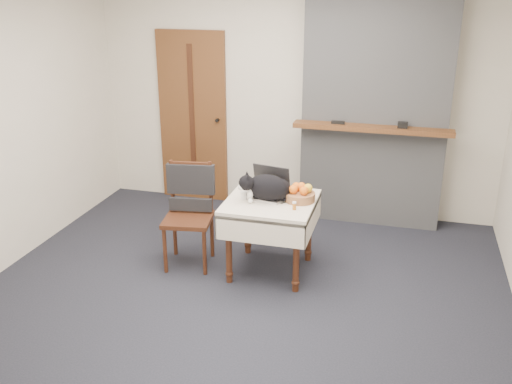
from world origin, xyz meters
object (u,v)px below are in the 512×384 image
at_px(door, 193,118).
at_px(laptop, 268,189).
at_px(cream_jar, 244,195).
at_px(chair, 190,200).
at_px(fruit_basket, 300,194).
at_px(pill_bottle, 294,206).
at_px(cat, 268,188).
at_px(side_table, 271,212).

distance_m(door, laptop, 1.98).
bearing_deg(cream_jar, chair, 174.33).
relative_size(door, chair, 2.07).
bearing_deg(door, fruit_basket, -43.88).
bearing_deg(pill_bottle, chair, 169.96).
relative_size(door, cat, 3.51).
distance_m(cream_jar, fruit_basket, 0.50).
height_order(laptop, fruit_basket, laptop).
xyz_separation_m(pill_bottle, chair, (-1.02, 0.18, -0.12)).
bearing_deg(fruit_basket, cat, -165.83).
bearing_deg(laptop, cat, -60.67).
bearing_deg(laptop, side_table, -50.51).
height_order(side_table, cream_jar, cream_jar).
bearing_deg(pill_bottle, door, 132.17).
bearing_deg(cream_jar, side_table, 7.45).
distance_m(cat, fruit_basket, 0.28).
relative_size(pill_bottle, chair, 0.07).
bearing_deg(cream_jar, pill_bottle, -14.78).
xyz_separation_m(door, laptop, (1.28, -1.48, -0.23)).
bearing_deg(fruit_basket, pill_bottle, -91.69).
relative_size(laptop, pill_bottle, 5.70).
bearing_deg(chair, pill_bottle, -18.76).
xyz_separation_m(cream_jar, chair, (-0.54, 0.05, -0.12)).
height_order(laptop, chair, chair).
relative_size(laptop, cat, 0.71).
height_order(side_table, laptop, laptop).
distance_m(side_table, pill_bottle, 0.33).
relative_size(cat, pill_bottle, 8.04).
bearing_deg(side_table, chair, 178.35).
relative_size(side_table, pill_bottle, 11.01).
distance_m(side_table, laptop, 0.21).
relative_size(cat, cream_jar, 8.27).
xyz_separation_m(laptop, fruit_basket, (0.31, -0.04, -0.00)).
height_order(door, fruit_basket, door).
distance_m(laptop, pill_bottle, 0.40).
xyz_separation_m(cat, pill_bottle, (0.26, -0.15, -0.08)).
height_order(side_table, chair, chair).
bearing_deg(cat, cream_jar, 161.88).
bearing_deg(door, chair, -70.34).
distance_m(side_table, cat, 0.23).
distance_m(laptop, cat, 0.13).
distance_m(door, fruit_basket, 2.22).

